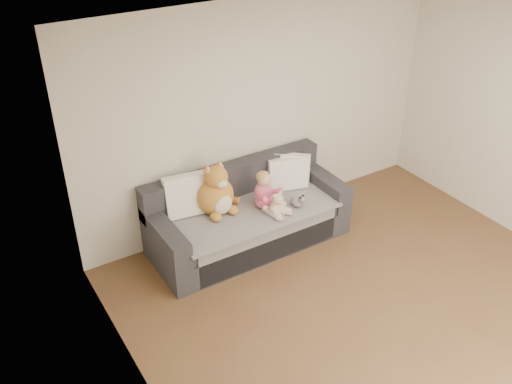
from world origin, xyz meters
TOP-DOWN VIEW (x-y plane):
  - room_shell at (0.00, 0.42)m, footprint 5.00×5.00m
  - sofa at (-0.49, 2.06)m, footprint 2.20×0.94m
  - cushion_left at (-1.10, 2.28)m, footprint 0.51×0.29m
  - cushion_right_back at (0.09, 2.16)m, footprint 0.43×0.29m
  - cushion_right_front at (0.21, 2.20)m, footprint 0.43×0.41m
  - toddler at (-0.33, 1.92)m, footprint 0.31×0.45m
  - plush_cat at (-0.82, 2.14)m, footprint 0.51×0.45m
  - teddy_bear at (-0.30, 1.74)m, footprint 0.22×0.17m
  - plush_cow at (-0.02, 1.76)m, footprint 0.13×0.19m
  - sippy_cup at (-0.32, 1.74)m, footprint 0.11×0.08m

SIDE VIEW (x-z plane):
  - sofa at x=-0.49m, z-range -0.12..0.73m
  - sippy_cup at x=-0.32m, z-range 0.48..0.59m
  - plush_cow at x=-0.02m, z-range 0.46..0.62m
  - teddy_bear at x=-0.30m, z-range 0.44..0.72m
  - cushion_right_back at x=0.09m, z-range 0.47..0.84m
  - toddler at x=-0.33m, z-range 0.44..0.88m
  - cushion_right_front at x=0.21m, z-range 0.47..0.85m
  - cushion_left at x=-1.10m, z-range 0.46..0.93m
  - plush_cat at x=-0.82m, z-range 0.39..1.02m
  - room_shell at x=0.00m, z-range -1.20..3.80m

